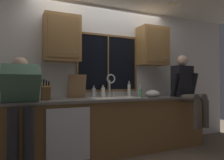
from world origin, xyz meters
name	(u,v)px	position (x,y,z in m)	size (l,w,h in m)	color
back_wall	(101,77)	(0.00, 0.06, 1.27)	(5.98, 0.12, 2.55)	silver
ceiling_downlight_right	(173,4)	(1.07, -0.60, 2.54)	(0.14, 0.14, 0.01)	#FFEAB2
window_glass	(108,63)	(0.10, -0.01, 1.52)	(1.10, 0.02, 0.95)	black
window_frame_top	(108,35)	(0.10, -0.02, 2.02)	(1.17, 0.02, 0.04)	brown
window_frame_bottom	(108,90)	(0.10, -0.02, 1.03)	(1.17, 0.02, 0.04)	brown
window_frame_left	(77,62)	(-0.47, -0.02, 1.52)	(0.04, 0.02, 0.95)	brown
window_frame_right	(136,64)	(0.67, -0.02, 1.52)	(0.04, 0.02, 0.95)	brown
window_mullion_center	(108,63)	(0.10, -0.02, 1.52)	(0.02, 0.02, 0.95)	brown
lower_cabinet_run	(109,127)	(0.00, -0.29, 0.44)	(3.58, 0.58, 0.88)	olive
countertop	(110,99)	(0.00, -0.31, 0.90)	(3.64, 0.62, 0.04)	slate
dishwasher_front	(69,135)	(-0.75, -0.61, 0.46)	(0.60, 0.02, 0.74)	white
upper_cabinet_left	(62,39)	(-0.76, -0.17, 1.86)	(0.55, 0.36, 0.72)	#9E703D
upper_cabinet_right	(153,46)	(0.96, -0.17, 1.86)	(0.55, 0.36, 0.72)	#9E703D
sink	(115,104)	(0.10, -0.30, 0.82)	(0.80, 0.46, 0.21)	white
faucet	(111,83)	(0.11, -0.12, 1.17)	(0.18, 0.09, 0.40)	silver
person_standing	(21,101)	(-1.35, -0.60, 0.95)	(0.53, 0.70, 1.53)	#262628
person_sitting_on_counter	(186,86)	(1.40, -0.57, 1.10)	(0.54, 0.62, 1.26)	#595147
knife_block	(46,93)	(-1.01, -0.29, 1.03)	(0.12, 0.18, 0.32)	brown
cutting_board	(77,86)	(-0.49, -0.09, 1.11)	(0.29, 0.02, 0.39)	#997047
mixing_bowl	(153,94)	(0.78, -0.41, 0.98)	(0.26, 0.26, 0.13)	silver
soap_dispenser	(140,93)	(0.53, -0.40, 1.00)	(0.06, 0.07, 0.20)	#59A566
bottle_green_glass	(129,90)	(0.46, -0.13, 1.04)	(0.06, 0.06, 0.29)	silver
bottle_tall_clear	(94,92)	(-0.20, -0.08, 1.01)	(0.07, 0.07, 0.21)	#B7B7BC
bottle_amber_small	(103,92)	(-0.03, -0.10, 1.01)	(0.07, 0.07, 0.22)	silver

